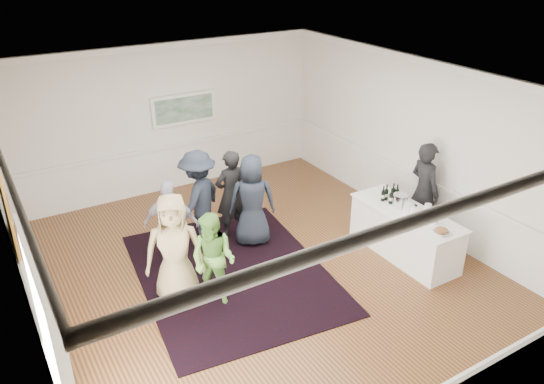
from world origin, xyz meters
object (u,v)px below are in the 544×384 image
ice_bucket (400,201)px  guest_tan (175,250)px  bartender (424,191)px  guest_lilac (171,224)px  guest_green (213,260)px  guest_navy (252,201)px  nut_bowl (441,231)px  guest_dark_b (231,194)px  guest_dark_a (199,199)px  serving_table (405,233)px

ice_bucket → guest_tan: bearing=170.8°
bartender → guest_lilac: (-4.32, 1.45, -0.14)m
guest_green → guest_navy: (1.36, 1.24, 0.11)m
guest_tan → nut_bowl: guest_tan is taller
guest_tan → ice_bucket: 3.96m
bartender → ice_bucket: bearing=106.3°
guest_lilac → bartender: bearing=-166.6°
bartender → guest_tan: (-4.64, 0.48, -0.02)m
guest_lilac → guest_dark_b: size_ratio=0.92×
guest_navy → guest_lilac: bearing=23.8°
guest_tan → nut_bowl: bearing=0.5°
guest_green → guest_lilac: 1.29m
guest_tan → guest_dark_b: guest_tan is taller
guest_green → guest_dark_a: (0.54, 1.72, 0.15)m
guest_tan → nut_bowl: size_ratio=6.80×
guest_tan → guest_dark_a: bearing=77.9°
serving_table → bartender: bearing=24.8°
guest_green → guest_lilac: guest_lilac is taller
ice_bucket → guest_lilac: bearing=155.9°
bartender → guest_dark_b: bearing=62.9°
serving_table → guest_lilac: guest_lilac is taller
bartender → guest_navy: size_ratio=1.09×
guest_lilac → guest_dark_a: 0.83m
bartender → guest_dark_b: size_ratio=1.10×
bartender → ice_bucket: bartender is taller
ice_bucket → guest_dark_b: bearing=138.6°
serving_table → bartender: (0.72, 0.33, 0.50)m
bartender → guest_lilac: size_ratio=1.18×
guest_lilac → nut_bowl: size_ratio=5.90×
guest_tan → guest_dark_a: guest_tan is taller
bartender → nut_bowl: bearing=150.0°
serving_table → guest_navy: size_ratio=1.24×
serving_table → guest_tan: 4.03m
guest_dark_a → guest_navy: (0.82, -0.48, -0.05)m
guest_green → guest_dark_a: size_ratio=0.83×
serving_table → guest_dark_b: size_ratio=1.24×
guest_lilac → guest_dark_b: (1.32, 0.40, 0.06)m
guest_dark_a → nut_bowl: guest_dark_a is taller
nut_bowl → serving_table: bearing=84.6°
bartender → guest_dark_a: bearing=67.0°
guest_green → guest_navy: bearing=94.4°
guest_dark_b → guest_navy: 0.49m
ice_bucket → guest_green: bearing=174.6°
guest_tan → guest_green: size_ratio=1.21×
guest_tan → guest_navy: guest_tan is taller
guest_green → guest_navy: guest_navy is taller
guest_dark_a → nut_bowl: 4.16m
serving_table → guest_dark_a: guest_dark_a is taller
guest_green → guest_dark_b: guest_dark_b is taller
guest_dark_b → guest_lilac: bearing=14.0°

